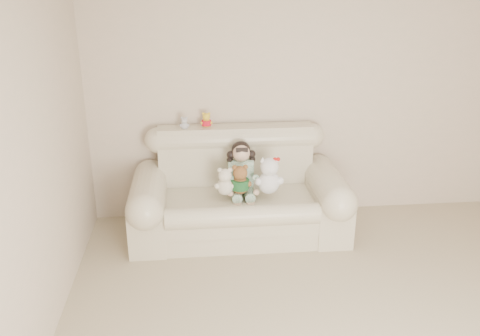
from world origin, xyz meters
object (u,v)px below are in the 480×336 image
at_px(cream_teddy, 225,179).
at_px(sofa, 239,187).
at_px(brown_teddy, 240,177).
at_px(white_cat, 269,172).
at_px(seated_child, 241,167).

bearing_deg(cream_teddy, sofa, 64.57).
distance_m(brown_teddy, cream_teddy, 0.14).
xyz_separation_m(sofa, brown_teddy, (-0.00, -0.12, 0.16)).
xyz_separation_m(sofa, cream_teddy, (-0.15, -0.13, 0.14)).
height_order(white_cat, cream_teddy, white_cat).
height_order(brown_teddy, white_cat, white_cat).
distance_m(sofa, seated_child, 0.19).
distance_m(seated_child, white_cat, 0.33).
height_order(sofa, brown_teddy, sofa).
distance_m(seated_child, brown_teddy, 0.21).
relative_size(seated_child, white_cat, 1.23).
height_order(seated_child, white_cat, seated_child).
xyz_separation_m(brown_teddy, cream_teddy, (-0.14, -0.01, -0.01)).
distance_m(sofa, white_cat, 0.37).
bearing_deg(seated_child, brown_teddy, -90.80).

